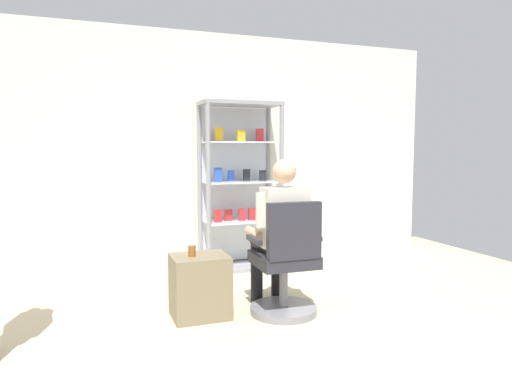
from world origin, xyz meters
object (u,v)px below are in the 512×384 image
Objects in this scene: display_cabinet_main at (239,185)px; seated_shopkeeper at (279,227)px; storage_crate at (200,286)px; tea_glass at (192,251)px; office_chair at (286,269)px.

display_cabinet_main reaches higher than seated_shopkeeper.
tea_glass reaches higher than storage_crate.
display_cabinet_main is 1.47× the size of seated_shopkeeper.
office_chair is at bearing -17.69° from storage_crate.
office_chair is (-0.13, -1.66, -0.57)m from display_cabinet_main.
tea_glass is (-0.06, -0.01, 0.30)m from storage_crate.
storage_crate is (-0.68, 0.05, -0.46)m from seated_shopkeeper.
storage_crate is at bearing -119.15° from display_cabinet_main.
seated_shopkeeper is (0.00, 0.16, 0.32)m from office_chair.
tea_glass is at bearing 164.23° from office_chair.
display_cabinet_main is at bearing 85.54° from office_chair.
office_chair is 10.80× the size of tea_glass.
storage_crate is 5.74× the size of tea_glass.
storage_crate is 0.31m from tea_glass.
tea_glass is (-0.87, -1.45, -0.41)m from display_cabinet_main.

